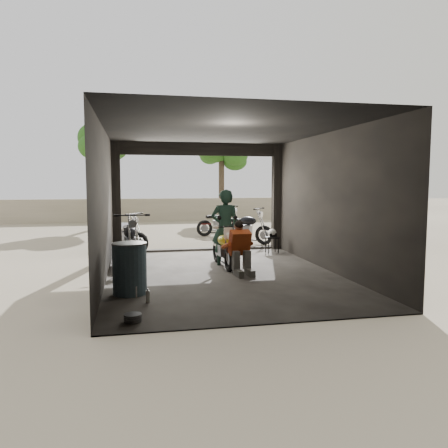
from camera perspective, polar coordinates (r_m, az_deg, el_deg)
name	(u,v)px	position (r m, az deg, el deg)	size (l,w,h in m)	color
ground	(222,275)	(9.79, -0.23, -6.67)	(80.00, 80.00, 0.00)	#7A6D56
garage	(218,216)	(10.14, -0.85, 1.05)	(7.00, 7.13, 3.20)	#2D2B28
boundary_wall	(170,210)	(23.50, -7.04, 1.88)	(18.00, 0.30, 1.20)	gray
tree_left	(109,142)	(21.99, -14.76, 10.33)	(2.20, 2.20, 5.60)	#382B1E
tree_right	(221,154)	(23.90, -0.33, 9.08)	(2.20, 2.20, 5.00)	#382B1E
main_bike	(223,245)	(10.61, -0.16, -2.80)	(0.66, 1.60, 1.07)	beige
left_bike	(131,238)	(11.38, -12.11, -1.78)	(0.79, 1.91, 1.29)	black
outside_bike_a	(121,232)	(13.34, -13.29, -1.03)	(0.71, 1.72, 1.16)	black
outside_bike_b	(222,221)	(16.81, -0.31, 0.46)	(0.72, 1.74, 1.17)	#3B100E
outside_bike_c	(245,225)	(14.71, 2.71, -0.19)	(0.74, 1.80, 1.22)	black
rider	(225,228)	(10.72, 0.15, -0.51)	(0.69, 0.45, 1.89)	black
mechanic	(241,249)	(9.65, 2.30, -3.33)	(0.59, 0.81, 1.17)	#BC4619
stool	(272,239)	(12.70, 6.30, -2.01)	(0.35, 0.35, 0.49)	black
helmet	(272,233)	(12.72, 6.31, -1.14)	(0.24, 0.26, 0.23)	silver
oil_drum	(130,269)	(8.19, -12.22, -5.79)	(0.62, 0.62, 0.96)	#395361
sign_post	(316,193)	(13.26, 11.97, 4.04)	(0.86, 0.08, 2.58)	black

